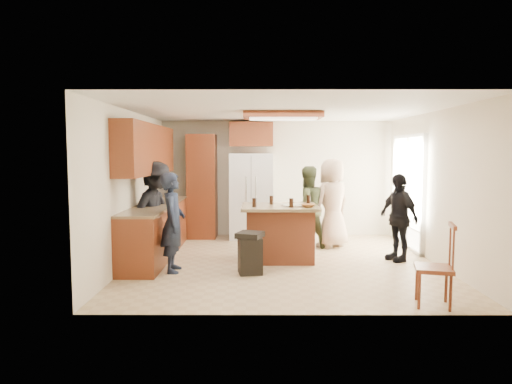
{
  "coord_description": "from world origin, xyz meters",
  "views": [
    {
      "loc": [
        -0.42,
        -7.49,
        1.83
      ],
      "look_at": [
        -0.45,
        0.25,
        1.15
      ],
      "focal_mm": 32.0,
      "sensor_mm": 36.0,
      "label": 1
    }
  ],
  "objects_px": {
    "person_counter": "(156,211)",
    "kitchen_island": "(280,232)",
    "refrigerator": "(251,196)",
    "person_behind_right": "(332,203)",
    "spindle_chair": "(436,268)",
    "person_side_right": "(398,217)",
    "trash_bin": "(250,253)",
    "person_behind_left": "(307,207)",
    "person_front_left": "(173,222)"
  },
  "relations": [
    {
      "from": "trash_bin",
      "to": "spindle_chair",
      "type": "height_order",
      "value": "spindle_chair"
    },
    {
      "from": "kitchen_island",
      "to": "spindle_chair",
      "type": "relative_size",
      "value": 1.29
    },
    {
      "from": "person_front_left",
      "to": "person_counter",
      "type": "distance_m",
      "value": 0.89
    },
    {
      "from": "person_front_left",
      "to": "refrigerator",
      "type": "height_order",
      "value": "refrigerator"
    },
    {
      "from": "person_behind_right",
      "to": "refrigerator",
      "type": "height_order",
      "value": "refrigerator"
    },
    {
      "from": "person_behind_left",
      "to": "refrigerator",
      "type": "distance_m",
      "value": 1.49
    },
    {
      "from": "person_side_right",
      "to": "spindle_chair",
      "type": "xyz_separation_m",
      "value": [
        -0.26,
        -2.29,
        -0.28
      ]
    },
    {
      "from": "person_side_right",
      "to": "person_counter",
      "type": "relative_size",
      "value": 0.88
    },
    {
      "from": "person_counter",
      "to": "spindle_chair",
      "type": "xyz_separation_m",
      "value": [
        3.83,
        -2.35,
        -0.38
      ]
    },
    {
      "from": "person_behind_right",
      "to": "person_side_right",
      "type": "xyz_separation_m",
      "value": [
        0.93,
        -1.09,
        -0.12
      ]
    },
    {
      "from": "person_behind_right",
      "to": "refrigerator",
      "type": "xyz_separation_m",
      "value": [
        -1.56,
        0.92,
        0.05
      ]
    },
    {
      "from": "person_behind_left",
      "to": "spindle_chair",
      "type": "relative_size",
      "value": 1.57
    },
    {
      "from": "person_side_right",
      "to": "trash_bin",
      "type": "relative_size",
      "value": 2.34
    },
    {
      "from": "person_counter",
      "to": "kitchen_island",
      "type": "height_order",
      "value": "person_counter"
    },
    {
      "from": "person_behind_left",
      "to": "person_side_right",
      "type": "relative_size",
      "value": 1.06
    },
    {
      "from": "person_front_left",
      "to": "kitchen_island",
      "type": "height_order",
      "value": "person_front_left"
    },
    {
      "from": "person_behind_right",
      "to": "person_side_right",
      "type": "relative_size",
      "value": 1.16
    },
    {
      "from": "person_side_right",
      "to": "person_front_left",
      "type": "bearing_deg",
      "value": -101.83
    },
    {
      "from": "person_behind_right",
      "to": "spindle_chair",
      "type": "height_order",
      "value": "person_behind_right"
    },
    {
      "from": "person_side_right",
      "to": "spindle_chair",
      "type": "height_order",
      "value": "person_side_right"
    },
    {
      "from": "person_counter",
      "to": "person_behind_right",
      "type": "bearing_deg",
      "value": -49.78
    },
    {
      "from": "kitchen_island",
      "to": "trash_bin",
      "type": "height_order",
      "value": "kitchen_island"
    },
    {
      "from": "person_side_right",
      "to": "person_behind_left",
      "type": "bearing_deg",
      "value": -147.33
    },
    {
      "from": "spindle_chair",
      "to": "person_side_right",
      "type": "bearing_deg",
      "value": 83.63
    },
    {
      "from": "person_front_left",
      "to": "spindle_chair",
      "type": "relative_size",
      "value": 1.53
    },
    {
      "from": "person_front_left",
      "to": "person_behind_right",
      "type": "distance_m",
      "value": 3.27
    },
    {
      "from": "person_front_left",
      "to": "person_side_right",
      "type": "bearing_deg",
      "value": -83.12
    },
    {
      "from": "refrigerator",
      "to": "kitchen_island",
      "type": "distance_m",
      "value": 2.08
    },
    {
      "from": "person_front_left",
      "to": "person_side_right",
      "type": "relative_size",
      "value": 1.03
    },
    {
      "from": "trash_bin",
      "to": "kitchen_island",
      "type": "bearing_deg",
      "value": 61.09
    },
    {
      "from": "person_behind_right",
      "to": "trash_bin",
      "type": "distance_m",
      "value": 2.53
    },
    {
      "from": "person_side_right",
      "to": "kitchen_island",
      "type": "bearing_deg",
      "value": -114.1
    },
    {
      "from": "trash_bin",
      "to": "person_front_left",
      "type": "bearing_deg",
      "value": 174.29
    },
    {
      "from": "person_behind_right",
      "to": "kitchen_island",
      "type": "xyz_separation_m",
      "value": [
        -1.06,
        -1.05,
        -0.38
      ]
    },
    {
      "from": "trash_bin",
      "to": "person_behind_left",
      "type": "bearing_deg",
      "value": 60.15
    },
    {
      "from": "person_counter",
      "to": "trash_bin",
      "type": "relative_size",
      "value": 2.66
    },
    {
      "from": "person_side_right",
      "to": "person_counter",
      "type": "distance_m",
      "value": 4.09
    },
    {
      "from": "trash_bin",
      "to": "spindle_chair",
      "type": "xyz_separation_m",
      "value": [
        2.22,
        -1.45,
        0.13
      ]
    },
    {
      "from": "person_counter",
      "to": "refrigerator",
      "type": "bearing_deg",
      "value": -16.99
    },
    {
      "from": "refrigerator",
      "to": "kitchen_island",
      "type": "bearing_deg",
      "value": -75.65
    },
    {
      "from": "person_front_left",
      "to": "refrigerator",
      "type": "relative_size",
      "value": 0.85
    },
    {
      "from": "spindle_chair",
      "to": "person_behind_right",
      "type": "bearing_deg",
      "value": 101.34
    },
    {
      "from": "person_front_left",
      "to": "person_behind_right",
      "type": "xyz_separation_m",
      "value": [
        2.72,
        1.81,
        0.09
      ]
    },
    {
      "from": "person_behind_left",
      "to": "refrigerator",
      "type": "xyz_separation_m",
      "value": [
        -1.06,
        1.03,
        0.12
      ]
    },
    {
      "from": "person_side_right",
      "to": "person_behind_right",
      "type": "bearing_deg",
      "value": -162.35
    },
    {
      "from": "person_front_left",
      "to": "kitchen_island",
      "type": "xyz_separation_m",
      "value": [
        1.66,
        0.76,
        -0.29
      ]
    },
    {
      "from": "person_side_right",
      "to": "refrigerator",
      "type": "distance_m",
      "value": 3.21
    },
    {
      "from": "person_side_right",
      "to": "refrigerator",
      "type": "bearing_deg",
      "value": -151.87
    },
    {
      "from": "kitchen_island",
      "to": "trash_bin",
      "type": "distance_m",
      "value": 1.02
    },
    {
      "from": "person_behind_left",
      "to": "person_counter",
      "type": "distance_m",
      "value": 2.81
    }
  ]
}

